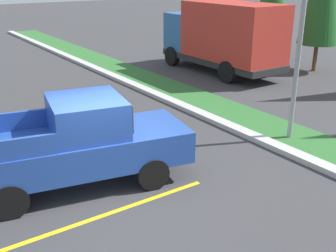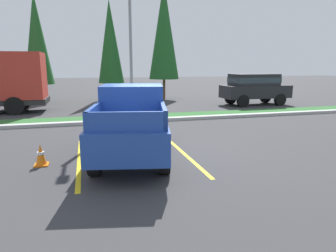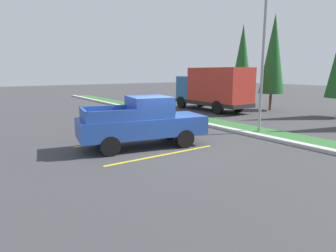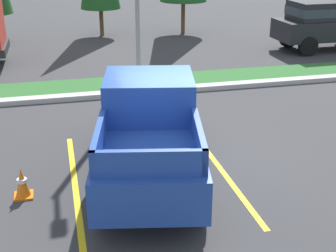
# 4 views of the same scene
# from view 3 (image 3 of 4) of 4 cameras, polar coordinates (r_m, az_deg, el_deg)

# --- Properties ---
(ground_plane) EXTENTS (120.00, 120.00, 0.00)m
(ground_plane) POSITION_cam_3_polar(r_m,az_deg,el_deg) (11.99, -1.02, -4.49)
(ground_plane) COLOR #38383A
(parking_line_near) EXTENTS (0.12, 4.80, 0.01)m
(parking_line_near) POSITION_cam_3_polar(r_m,az_deg,el_deg) (13.76, -8.17, -2.61)
(parking_line_near) COLOR yellow
(parking_line_near) RESTS_ON ground
(parking_line_far) EXTENTS (0.12, 4.80, 0.01)m
(parking_line_far) POSITION_cam_3_polar(r_m,az_deg,el_deg) (11.16, -0.94, -5.62)
(parking_line_far) COLOR yellow
(parking_line_far) RESTS_ON ground
(curb_strip) EXTENTS (56.00, 0.40, 0.15)m
(curb_strip) POSITION_cam_3_polar(r_m,az_deg,el_deg) (15.26, 14.78, -1.28)
(curb_strip) COLOR #B2B2AD
(curb_strip) RESTS_ON ground
(grass_median) EXTENTS (56.00, 1.80, 0.06)m
(grass_median) POSITION_cam_3_polar(r_m,az_deg,el_deg) (16.11, 17.32, -0.96)
(grass_median) COLOR #2D662D
(grass_median) RESTS_ON ground
(pickup_truck_main) EXTENTS (2.90, 5.50, 2.10)m
(pickup_truck_main) POSITION_cam_3_polar(r_m,az_deg,el_deg) (12.23, -4.79, 0.77)
(pickup_truck_main) COLOR black
(pickup_truck_main) RESTS_ON ground
(cargo_truck_distant) EXTENTS (6.81, 2.53, 3.40)m
(cargo_truck_distant) POSITION_cam_3_polar(r_m,az_deg,el_deg) (23.77, 8.85, 7.38)
(cargo_truck_distant) COLOR black
(cargo_truck_distant) RESTS_ON ground
(street_light) EXTENTS (0.24, 1.49, 7.26)m
(street_light) POSITION_cam_3_polar(r_m,az_deg,el_deg) (15.50, 17.70, 14.04)
(street_light) COLOR gray
(street_light) RESTS_ON ground
(cypress_tree_leftmost) EXTENTS (1.92, 1.92, 7.38)m
(cypress_tree_leftmost) POSITION_cam_3_polar(r_m,az_deg,el_deg) (28.75, 14.23, 12.70)
(cypress_tree_leftmost) COLOR brown
(cypress_tree_leftmost) RESTS_ON ground
(cypress_tree_left_inner) EXTENTS (1.97, 1.97, 7.58)m
(cypress_tree_left_inner) POSITION_cam_3_polar(r_m,az_deg,el_deg) (25.33, 19.77, 13.01)
(cypress_tree_left_inner) COLOR brown
(cypress_tree_left_inner) RESTS_ON ground
(traffic_cone) EXTENTS (0.36, 0.36, 0.60)m
(traffic_cone) POSITION_cam_3_polar(r_m,az_deg,el_deg) (14.48, -10.71, -0.86)
(traffic_cone) COLOR orange
(traffic_cone) RESTS_ON ground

